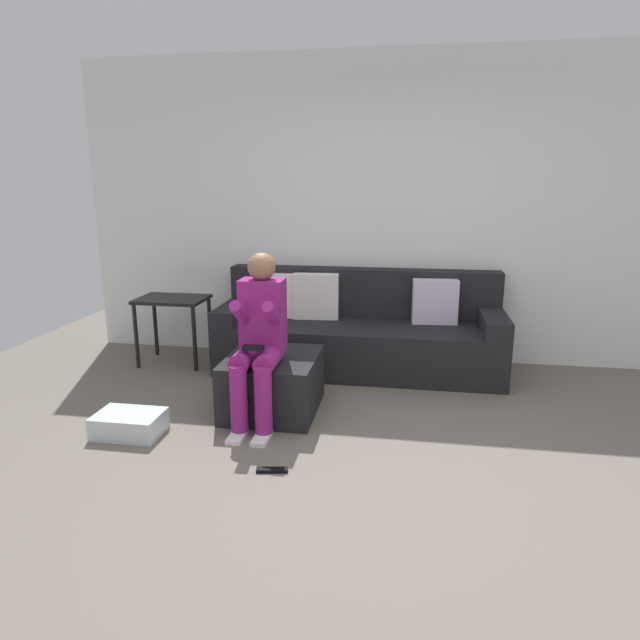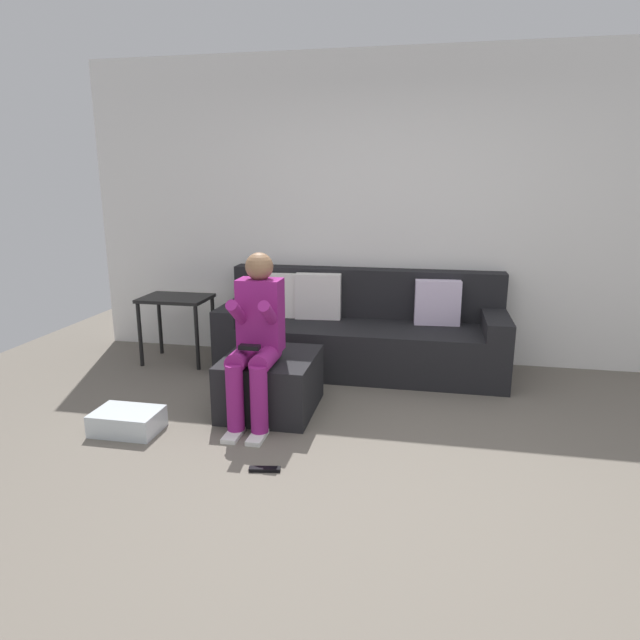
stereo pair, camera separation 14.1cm
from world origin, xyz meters
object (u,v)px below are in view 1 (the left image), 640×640
(ottoman, at_px, (273,384))
(side_table, at_px, (172,308))
(remote_near_ottoman, at_px, (272,470))
(person_seated, at_px, (259,336))
(storage_bin, at_px, (129,424))
(couch_sectional, at_px, (359,333))

(ottoman, height_order, side_table, side_table)
(ottoman, distance_m, remote_near_ottoman, 0.93)
(person_seated, xyz_separation_m, storage_bin, (-0.82, -0.35, -0.56))
(remote_near_ottoman, bearing_deg, couch_sectional, 71.13)
(couch_sectional, height_order, ottoman, couch_sectional)
(ottoman, distance_m, side_table, 1.54)
(storage_bin, bearing_deg, remote_near_ottoman, -17.19)
(ottoman, bearing_deg, side_table, 141.37)
(side_table, relative_size, remote_near_ottoman, 3.35)
(ottoman, height_order, person_seated, person_seated)
(storage_bin, xyz_separation_m, side_table, (-0.32, 1.49, 0.45))
(storage_bin, bearing_deg, person_seated, 23.22)
(person_seated, height_order, side_table, person_seated)
(person_seated, distance_m, side_table, 1.62)
(couch_sectional, relative_size, person_seated, 2.10)
(person_seated, distance_m, remote_near_ottoman, 0.95)
(side_table, bearing_deg, ottoman, -38.63)
(couch_sectional, height_order, side_table, couch_sectional)
(couch_sectional, height_order, storage_bin, couch_sectional)
(remote_near_ottoman, bearing_deg, side_table, 117.61)
(person_seated, xyz_separation_m, side_table, (-1.14, 1.14, -0.11))
(ottoman, height_order, remote_near_ottoman, ottoman)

